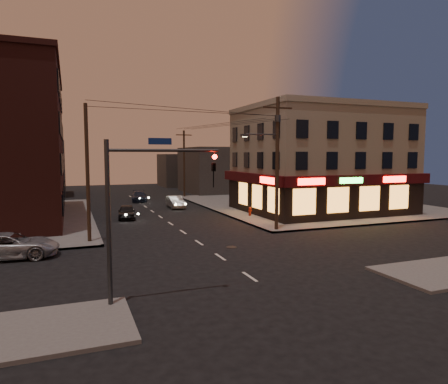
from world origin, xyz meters
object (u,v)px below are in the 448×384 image
sedan_near (127,212)px  sedan_far (139,196)px  fire_hydrant (250,211)px  suv_cross (9,246)px  sedan_mid (175,202)px

sedan_near → sedan_far: 13.84m
fire_hydrant → sedan_far: bearing=114.5°
suv_cross → sedan_mid: (14.11, 17.71, -0.05)m
sedan_mid → fire_hydrant: (4.90, -8.95, -0.09)m
suv_cross → sedan_near: (8.08, 12.01, -0.09)m
suv_cross → sedan_far: (11.39, 25.45, -0.09)m
sedan_mid → fire_hydrant: 10.20m
suv_cross → fire_hydrant: 20.93m
sedan_far → fire_hydrant: size_ratio=5.39×
sedan_mid → sedan_near: bearing=-135.1°
suv_cross → sedan_near: bearing=-30.4°
suv_cross → sedan_far: bearing=-20.5°
suv_cross → fire_hydrant: (19.00, 8.76, -0.13)m
suv_cross → sedan_near: size_ratio=1.40×
sedan_mid → sedan_far: (-2.72, 7.73, -0.04)m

